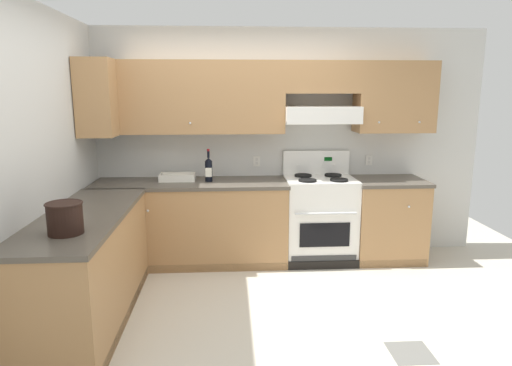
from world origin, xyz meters
The scene contains 10 objects.
ground_plane centered at (0.00, 0.00, 0.00)m, with size 7.04×7.04×0.00m, color beige.
floor_accent_tile centered at (1.21, -0.65, 0.00)m, with size 0.30×0.30×0.01m, color slate.
wall_back centered at (0.40, 1.53, 1.48)m, with size 4.68×0.57×2.55m.
wall_left centered at (-1.59, 0.23, 1.34)m, with size 0.47×4.00×2.55m.
counter_back_run centered at (0.08, 1.24, 0.45)m, with size 3.60×0.65×0.91m.
counter_left_run centered at (-1.24, 0.00, 0.45)m, with size 0.63×1.91×0.91m.
stove centered at (0.91, 1.25, 0.48)m, with size 0.76×0.62×1.20m.
wine_bottle centered at (-0.31, 1.26, 1.05)m, with size 0.08×0.08×0.35m.
bowl centered at (-0.65, 1.33, 0.93)m, with size 0.38×0.23×0.07m.
bucket centered at (-1.21, -0.51, 1.03)m, with size 0.25×0.25×0.22m.
Camera 1 is at (-0.09, -3.53, 1.87)m, focal length 31.68 mm.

